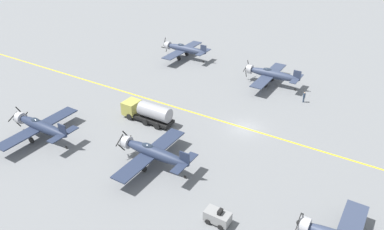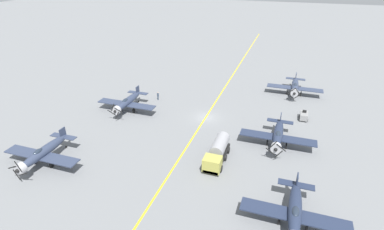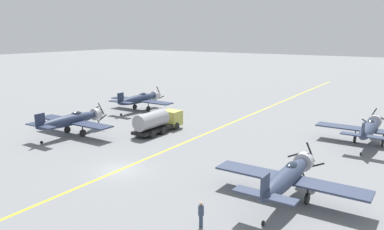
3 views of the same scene
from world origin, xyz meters
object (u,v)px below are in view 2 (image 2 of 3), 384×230
airplane_near_left (295,86)px  fuel_tanker (217,152)px  ground_crew_walking (158,96)px  airplane_far_left (295,211)px  airplane_far_right (43,153)px  airplane_mid_left (278,135)px  tow_tractor (304,116)px  airplane_mid_right (127,102)px

airplane_near_left → fuel_tanker: bearing=56.4°
ground_crew_walking → airplane_near_left: bearing=-155.9°
fuel_tanker → airplane_far_left: bearing=140.5°
airplane_far_right → ground_crew_walking: (-6.23, -26.71, -1.04)m
airplane_mid_left → ground_crew_walking: (26.00, -10.53, -1.04)m
airplane_near_left → airplane_far_left: 39.49m
airplane_near_left → tow_tractor: size_ratio=4.62×
airplane_far_right → fuel_tanker: 25.66m
airplane_mid_right → airplane_far_left: bearing=149.9°
airplane_mid_right → tow_tractor: airplane_mid_right is taller
fuel_tanker → tow_tractor: fuel_tanker is taller
airplane_near_left → tow_tractor: airplane_near_left is taller
airplane_far_left → fuel_tanker: bearing=-55.1°
airplane_far_right → airplane_far_left: airplane_far_right is taller
airplane_mid_right → tow_tractor: size_ratio=4.62×
airplane_mid_right → tow_tractor: bearing=-165.9°
airplane_mid_left → ground_crew_walking: 28.07m
airplane_near_left → ground_crew_walking: airplane_near_left is taller
fuel_tanker → ground_crew_walking: (17.78, -17.69, -0.53)m
airplane_near_left → ground_crew_walking: (27.96, 12.49, -1.04)m
airplane_near_left → airplane_mid_right: bearing=16.9°
tow_tractor → ground_crew_walking: (30.12, 0.52, 0.18)m
airplane_far_left → tow_tractor: size_ratio=4.62×
airplane_far_right → airplane_far_left: bearing=-174.5°
tow_tractor → ground_crew_walking: tow_tractor is taller
airplane_mid_left → ground_crew_walking: airplane_mid_left is taller
tow_tractor → ground_crew_walking: bearing=1.0°
tow_tractor → ground_crew_walking: size_ratio=1.45×
airplane_near_left → tow_tractor: 12.22m
airplane_far_right → fuel_tanker: bearing=-153.5°
airplane_near_left → airplane_far_left: same height
airplane_mid_right → fuel_tanker: airplane_mid_right is taller
airplane_mid_right → airplane_mid_left: airplane_mid_right is taller
airplane_near_left → fuel_tanker: 31.86m
fuel_tanker → airplane_mid_left: bearing=-138.9°
airplane_near_left → airplane_mid_right: 36.97m
airplane_mid_right → fuel_tanker: size_ratio=1.50×
airplane_mid_right → fuel_tanker: (-21.23, 10.68, -0.50)m
airplane_far_right → airplane_mid_right: (-2.78, -19.70, 0.00)m
airplane_mid_left → fuel_tanker: size_ratio=1.50×
airplane_mid_right → fuel_tanker: 23.77m
airplane_near_left → airplane_mid_left: same height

